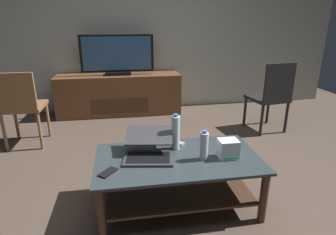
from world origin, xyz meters
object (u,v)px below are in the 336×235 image
(coffee_table, at_px, (178,172))
(side_chair, at_px, (21,104))
(media_cabinet, at_px, (120,94))
(router_box, at_px, (228,149))
(television, at_px, (117,56))
(dining_chair, at_px, (272,94))
(laptop, at_px, (149,149))
(water_bottle_far, at_px, (204,146))
(water_bottle_near, at_px, (176,133))
(cell_phone, at_px, (108,172))
(tv_remote, at_px, (176,142))

(coffee_table, bearing_deg, side_chair, 137.84)
(media_cabinet, distance_m, router_box, 2.66)
(media_cabinet, height_order, television, television)
(media_cabinet, distance_m, dining_chair, 2.25)
(laptop, relative_size, router_box, 3.07)
(television, height_order, dining_chair, television)
(side_chair, distance_m, water_bottle_far, 2.24)
(water_bottle_near, distance_m, cell_phone, 0.62)
(dining_chair, height_order, tv_remote, dining_chair)
(television, distance_m, side_chair, 1.57)
(side_chair, bearing_deg, router_box, -37.22)
(television, height_order, router_box, television)
(side_chair, height_order, laptop, side_chair)
(media_cabinet, relative_size, television, 1.73)
(laptop, bearing_deg, television, 95.41)
(television, xyz_separation_m, laptop, (0.23, -2.38, -0.42))
(side_chair, height_order, tv_remote, side_chair)
(cell_phone, xyz_separation_m, tv_remote, (0.56, 0.41, 0.01))
(router_box, relative_size, cell_phone, 1.04)
(water_bottle_far, bearing_deg, media_cabinet, 103.89)
(laptop, xyz_separation_m, water_bottle_near, (0.23, 0.09, 0.08))
(router_box, xyz_separation_m, water_bottle_far, (-0.19, -0.00, 0.04))
(water_bottle_far, relative_size, tv_remote, 1.45)
(television, distance_m, dining_chair, 2.26)
(side_chair, height_order, router_box, side_chair)
(cell_phone, distance_m, tv_remote, 0.69)
(router_box, bearing_deg, water_bottle_far, -179.48)
(router_box, height_order, tv_remote, router_box)
(media_cabinet, distance_m, water_bottle_far, 2.61)
(coffee_table, height_order, media_cabinet, media_cabinet)
(television, height_order, cell_phone, television)
(dining_chair, bearing_deg, tv_remote, -143.32)
(side_chair, relative_size, water_bottle_far, 3.84)
(media_cabinet, bearing_deg, dining_chair, -29.84)
(water_bottle_far, bearing_deg, water_bottle_near, 129.29)
(laptop, bearing_deg, cell_phone, -144.91)
(television, bearing_deg, water_bottle_far, -75.99)
(coffee_table, xyz_separation_m, cell_phone, (-0.52, -0.15, 0.13))
(router_box, distance_m, water_bottle_far, 0.19)
(dining_chair, distance_m, tv_remote, 1.83)
(laptop, bearing_deg, router_box, -11.73)
(television, relative_size, tv_remote, 6.79)
(coffee_table, distance_m, cell_phone, 0.56)
(router_box, distance_m, water_bottle_near, 0.43)
(coffee_table, relative_size, router_box, 8.56)
(coffee_table, height_order, dining_chair, dining_chair)
(television, bearing_deg, coffee_table, -79.75)
(coffee_table, height_order, television, television)
(laptop, distance_m, cell_phone, 0.37)
(dining_chair, distance_m, laptop, 2.15)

